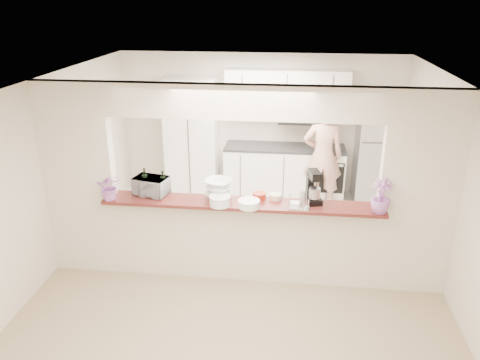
% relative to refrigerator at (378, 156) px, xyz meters
% --- Properties ---
extents(floor, '(6.00, 6.00, 0.00)m').
position_rel_refrigerator_xyz_m(floor, '(-2.05, -2.65, -0.85)').
color(floor, tan).
rests_on(floor, ground).
extents(tile_overlay, '(5.00, 2.90, 0.01)m').
position_rel_refrigerator_xyz_m(tile_overlay, '(-2.05, -1.10, -0.84)').
color(tile_overlay, '#BCB9AA').
rests_on(tile_overlay, floor).
extents(partition, '(5.00, 0.15, 2.50)m').
position_rel_refrigerator_xyz_m(partition, '(-2.05, -2.65, 0.63)').
color(partition, silver).
rests_on(partition, floor).
extents(bar_counter, '(3.40, 0.38, 1.09)m').
position_rel_refrigerator_xyz_m(bar_counter, '(-2.05, -2.65, -0.27)').
color(bar_counter, silver).
rests_on(bar_counter, floor).
extents(kitchen_cabinets, '(3.15, 0.62, 2.25)m').
position_rel_refrigerator_xyz_m(kitchen_cabinets, '(-2.24, 0.07, 0.12)').
color(kitchen_cabinets, white).
rests_on(kitchen_cabinets, floor).
extents(refrigerator, '(0.75, 0.70, 1.70)m').
position_rel_refrigerator_xyz_m(refrigerator, '(0.00, 0.00, 0.00)').
color(refrigerator, '#A8A8AD').
rests_on(refrigerator, floor).
extents(flower_left, '(0.36, 0.34, 0.33)m').
position_rel_refrigerator_xyz_m(flower_left, '(-3.65, -2.80, 0.41)').
color(flower_left, pink).
rests_on(flower_left, bar_counter).
extents(wine_bottle_a, '(0.07, 0.07, 0.34)m').
position_rel_refrigerator_xyz_m(wine_bottle_a, '(-3.28, -2.58, 0.37)').
color(wine_bottle_a, black).
rests_on(wine_bottle_a, bar_counter).
extents(wine_bottle_b, '(0.06, 0.06, 0.31)m').
position_rel_refrigerator_xyz_m(wine_bottle_b, '(-3.05, -2.58, 0.36)').
color(wine_bottle_b, black).
rests_on(wine_bottle_b, bar_counter).
extents(toaster_oven, '(0.46, 0.36, 0.23)m').
position_rel_refrigerator_xyz_m(toaster_oven, '(-3.20, -2.60, 0.35)').
color(toaster_oven, '#A5A5AA').
rests_on(toaster_oven, bar_counter).
extents(serving_bowls, '(0.38, 0.38, 0.23)m').
position_rel_refrigerator_xyz_m(serving_bowls, '(-2.35, -2.60, 0.36)').
color(serving_bowls, white).
rests_on(serving_bowls, bar_counter).
extents(plate_stack_a, '(0.26, 0.26, 0.12)m').
position_rel_refrigerator_xyz_m(plate_stack_a, '(-2.30, -2.82, 0.30)').
color(plate_stack_a, white).
rests_on(plate_stack_a, bar_counter).
extents(plate_stack_b, '(0.26, 0.26, 0.09)m').
position_rel_refrigerator_xyz_m(plate_stack_b, '(-1.95, -2.84, 0.29)').
color(plate_stack_b, white).
rests_on(plate_stack_b, bar_counter).
extents(red_bowl, '(0.16, 0.16, 0.08)m').
position_rel_refrigerator_xyz_m(red_bowl, '(-1.85, -2.57, 0.28)').
color(red_bowl, maroon).
rests_on(red_bowl, bar_counter).
extents(tan_bowl, '(0.15, 0.15, 0.07)m').
position_rel_refrigerator_xyz_m(tan_bowl, '(-1.65, -2.57, 0.27)').
color(tan_bowl, '#CDB591').
rests_on(tan_bowl, bar_counter).
extents(utensil_caddy, '(0.25, 0.17, 0.22)m').
position_rel_refrigerator_xyz_m(utensil_caddy, '(-1.37, -2.80, 0.33)').
color(utensil_caddy, silver).
rests_on(utensil_caddy, bar_counter).
extents(stand_mixer, '(0.23, 0.30, 0.40)m').
position_rel_refrigerator_xyz_m(stand_mixer, '(-1.20, -2.59, 0.42)').
color(stand_mixer, black).
rests_on(stand_mixer, bar_counter).
extents(flower_right, '(0.26, 0.26, 0.40)m').
position_rel_refrigerator_xyz_m(flower_right, '(-0.45, -2.80, 0.44)').
color(flower_right, '#9F61B4').
rests_on(flower_right, bar_counter).
extents(person, '(0.68, 0.47, 1.82)m').
position_rel_refrigerator_xyz_m(person, '(-0.96, -0.35, 0.06)').
color(person, '#DFA391').
rests_on(person, floor).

